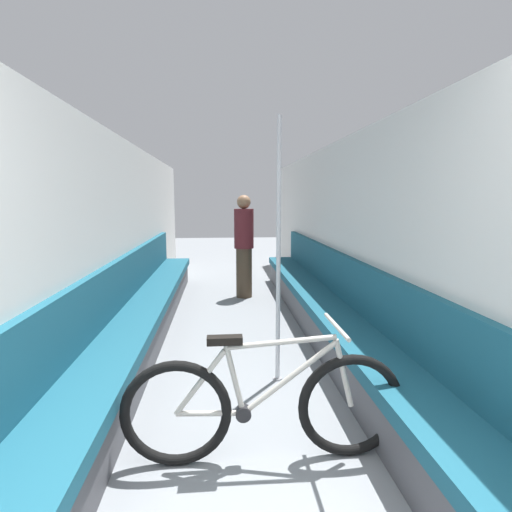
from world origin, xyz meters
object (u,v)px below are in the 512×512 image
(bicycle, at_px, (265,406))
(passenger_standing, at_px, (244,245))
(grab_pole_near, at_px, (278,256))
(bench_seat_row_right, at_px, (329,313))
(bench_seat_row_left, at_px, (140,317))

(bicycle, relative_size, passenger_standing, 1.05)
(grab_pole_near, bearing_deg, bench_seat_row_right, 53.47)
(bench_seat_row_right, height_order, bicycle, bench_seat_row_right)
(bench_seat_row_right, height_order, passenger_standing, passenger_standing)
(grab_pole_near, height_order, passenger_standing, grab_pole_near)
(bench_seat_row_right, bearing_deg, passenger_standing, 112.50)
(bench_seat_row_right, distance_m, passenger_standing, 2.19)
(grab_pole_near, distance_m, passenger_standing, 2.92)
(bench_seat_row_left, height_order, passenger_standing, passenger_standing)
(bench_seat_row_right, xyz_separation_m, bicycle, (-0.92, -1.99, 0.04))
(bench_seat_row_left, height_order, bench_seat_row_right, same)
(grab_pole_near, relative_size, passenger_standing, 1.38)
(bench_seat_row_left, bearing_deg, bench_seat_row_right, 0.00)
(bicycle, distance_m, passenger_standing, 3.98)
(bicycle, bearing_deg, grab_pole_near, 83.77)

